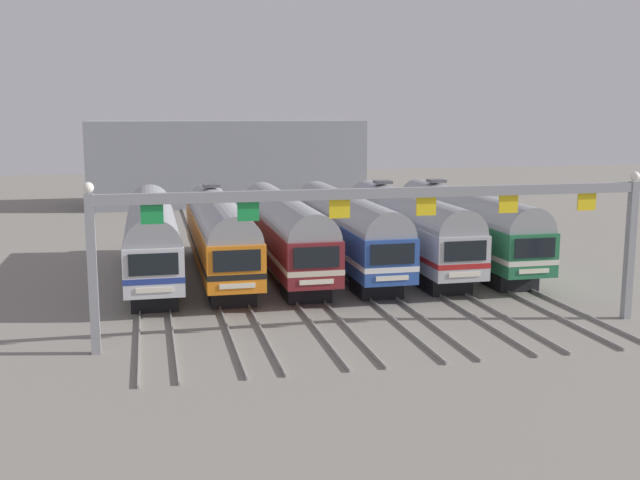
# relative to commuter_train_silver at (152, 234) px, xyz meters

# --- Properties ---
(ground_plane) EXTENTS (160.00, 160.00, 0.00)m
(ground_plane) POSITION_rel_commuter_train_silver_xyz_m (9.68, 0.01, -2.69)
(ground_plane) COLOR gray
(track_bed) EXTENTS (20.87, 70.00, 0.15)m
(track_bed) POSITION_rel_commuter_train_silver_xyz_m (9.68, 17.01, -2.61)
(track_bed) COLOR gray
(track_bed) RESTS_ON ground
(commuter_train_silver) EXTENTS (2.88, 18.06, 4.77)m
(commuter_train_silver) POSITION_rel_commuter_train_silver_xyz_m (0.00, 0.00, 0.00)
(commuter_train_silver) COLOR silver
(commuter_train_silver) RESTS_ON ground
(commuter_train_orange) EXTENTS (2.88, 18.06, 5.05)m
(commuter_train_orange) POSITION_rel_commuter_train_silver_xyz_m (3.87, 0.00, 0.00)
(commuter_train_orange) COLOR orange
(commuter_train_orange) RESTS_ON ground
(commuter_train_maroon) EXTENTS (2.88, 18.06, 4.77)m
(commuter_train_maroon) POSITION_rel_commuter_train_silver_xyz_m (7.75, 0.00, 0.00)
(commuter_train_maroon) COLOR maroon
(commuter_train_maroon) RESTS_ON ground
(commuter_train_blue) EXTENTS (2.88, 18.06, 4.77)m
(commuter_train_blue) POSITION_rel_commuter_train_silver_xyz_m (11.62, 0.00, 0.00)
(commuter_train_blue) COLOR #284C9E
(commuter_train_blue) RESTS_ON ground
(commuter_train_stainless) EXTENTS (2.88, 18.06, 5.05)m
(commuter_train_stainless) POSITION_rel_commuter_train_silver_xyz_m (15.49, 0.00, 0.00)
(commuter_train_stainless) COLOR #B2B5BA
(commuter_train_stainless) RESTS_ON ground
(commuter_train_green) EXTENTS (2.88, 18.06, 5.05)m
(commuter_train_green) POSITION_rel_commuter_train_silver_xyz_m (19.36, 0.00, 0.00)
(commuter_train_green) COLOR #236B42
(commuter_train_green) RESTS_ON ground
(catenary_gantry) EXTENTS (24.60, 0.44, 6.97)m
(catenary_gantry) POSITION_rel_commuter_train_silver_xyz_m (9.68, -13.49, 2.64)
(catenary_gantry) COLOR gray
(catenary_gantry) RESTS_ON ground
(maintenance_building) EXTENTS (28.11, 10.00, 8.74)m
(maintenance_building) POSITION_rel_commuter_train_silver_xyz_m (8.09, 36.66, 1.68)
(maintenance_building) COLOR gray
(maintenance_building) RESTS_ON ground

